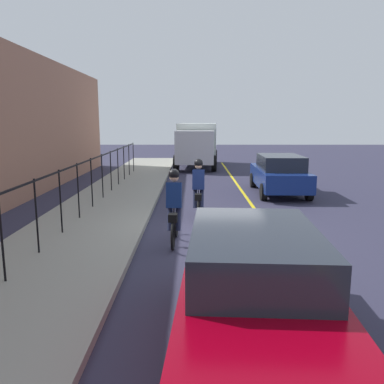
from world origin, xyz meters
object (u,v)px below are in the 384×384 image
Objects in this scene: cyclist_follow at (174,207)px; parked_sedan_rear at (254,290)px; cyclist_lead at (198,189)px; patrol_sedan at (279,174)px; box_truck_background at (197,143)px.

parked_sedan_rear is at bearing -162.93° from cyclist_follow.
parked_sedan_rear is (-7.00, -0.60, -0.09)m from cyclist_lead.
patrol_sedan is at bearing 169.64° from parked_sedan_rear.
parked_sedan_rear is (-11.28, 2.76, 0.00)m from patrol_sedan.
box_truck_background reaches higher than cyclist_lead.
box_truck_background is at bearing -175.37° from parked_sedan_rear.
cyclist_lead reaches higher than parked_sedan_rear.
cyclist_lead is 0.41× the size of parked_sedan_rear.
box_truck_background is at bearing -0.69° from cyclist_follow.
parked_sedan_rear is at bearing 4.99° from box_truck_background.
cyclist_follow is 0.27× the size of box_truck_background.
cyclist_lead is 14.10m from box_truck_background.
cyclist_follow reaches higher than patrol_sedan.
cyclist_follow is 0.41× the size of patrol_sedan.
cyclist_lead and cyclist_follow have the same top height.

